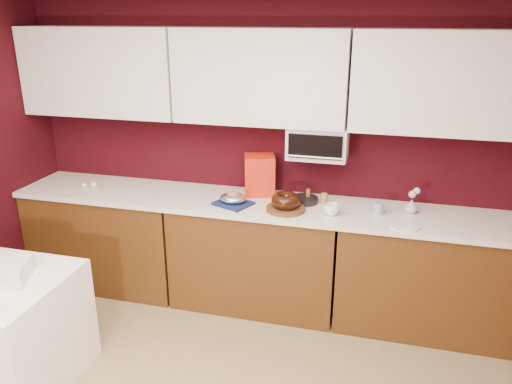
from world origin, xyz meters
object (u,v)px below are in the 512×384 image
object	(u,v)px
toaster_oven	(318,142)
blue_jar	(378,208)
bundt_cake	(286,201)
newspaper_stack	(0,272)
coffee_mug	(331,208)
foil_ham_nest	(233,198)
pandoro_box	(260,175)
flower_vase	(411,206)

from	to	relation	value
toaster_oven	blue_jar	xyz separation A→B (m)	(0.49, -0.17, -0.43)
bundt_cake	newspaper_stack	bearing A→B (deg)	-141.82
coffee_mug	blue_jar	world-z (taller)	coffee_mug
foil_ham_nest	toaster_oven	bearing A→B (deg)	23.93
pandoro_box	blue_jar	xyz separation A→B (m)	(0.95, -0.19, -0.12)
pandoro_box	newspaper_stack	size ratio (longest dim) A/B	0.98
pandoro_box	newspaper_stack	xyz separation A→B (m)	(-1.25, -1.51, -0.25)
bundt_cake	newspaper_stack	size ratio (longest dim) A/B	0.67
bundt_cake	coffee_mug	bearing A→B (deg)	-0.94
toaster_oven	coffee_mug	size ratio (longest dim) A/B	4.19
foil_ham_nest	flower_vase	distance (m)	1.34
flower_vase	coffee_mug	bearing A→B (deg)	-161.10
bundt_cake	blue_jar	xyz separation A→B (m)	(0.67, 0.11, -0.04)
coffee_mug	newspaper_stack	distance (m)	2.23
newspaper_stack	coffee_mug	bearing A→B (deg)	32.63
foil_ham_nest	coffee_mug	distance (m)	0.76
foil_ham_nest	blue_jar	distance (m)	1.10
flower_vase	bundt_cake	bearing A→B (deg)	-168.29
pandoro_box	coffee_mug	distance (m)	0.71
blue_jar	newspaper_stack	distance (m)	2.58
bundt_cake	newspaper_stack	distance (m)	1.96
flower_vase	newspaper_stack	xyz separation A→B (m)	(-2.44, -1.40, -0.15)
pandoro_box	flower_vase	world-z (taller)	pandoro_box
bundt_cake	flower_vase	xyz separation A→B (m)	(0.91, 0.19, -0.02)
toaster_oven	blue_jar	world-z (taller)	toaster_oven
flower_vase	newspaper_stack	world-z (taller)	flower_vase
foil_ham_nest	flower_vase	size ratio (longest dim) A/B	1.77
toaster_oven	flower_vase	xyz separation A→B (m)	(0.72, -0.10, -0.42)
coffee_mug	foil_ham_nest	bearing A→B (deg)	178.42
blue_jar	foil_ham_nest	bearing A→B (deg)	-174.85
bundt_cake	coffee_mug	world-z (taller)	bundt_cake
toaster_oven	newspaper_stack	world-z (taller)	toaster_oven
flower_vase	newspaper_stack	distance (m)	2.82
pandoro_box	blue_jar	bearing A→B (deg)	-28.14
toaster_oven	flower_vase	world-z (taller)	toaster_oven
coffee_mug	newspaper_stack	bearing A→B (deg)	-147.37
toaster_oven	coffee_mug	distance (m)	0.53
blue_jar	toaster_oven	bearing A→B (deg)	160.85
toaster_oven	flower_vase	size ratio (longest dim) A/B	3.88
coffee_mug	blue_jar	size ratio (longest dim) A/B	1.21
pandoro_box	newspaper_stack	bearing A→B (deg)	-146.31
foil_ham_nest	coffee_mug	bearing A→B (deg)	-1.58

